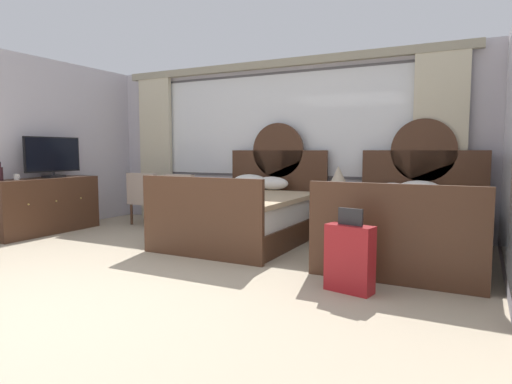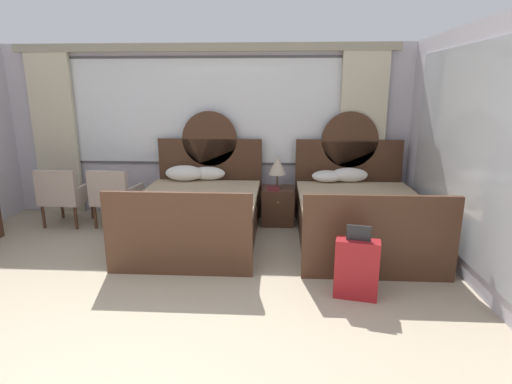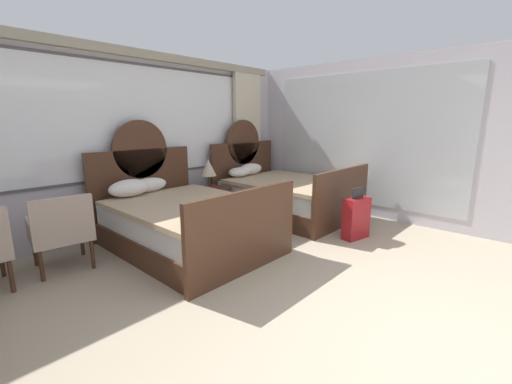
{
  "view_description": "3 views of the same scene",
  "coord_description": "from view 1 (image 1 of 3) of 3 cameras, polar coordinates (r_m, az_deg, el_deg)",
  "views": [
    {
      "loc": [
        2.94,
        -2.15,
        1.25
      ],
      "look_at": [
        0.49,
        2.63,
        0.74
      ],
      "focal_mm": 30.66,
      "sensor_mm": 36.0,
      "label": 1
    },
    {
      "loc": [
        1.18,
        -2.12,
        2.01
      ],
      "look_at": [
        0.89,
        2.7,
        0.79
      ],
      "focal_mm": 28.5,
      "sensor_mm": 36.0,
      "label": 2
    },
    {
      "loc": [
        -2.39,
        -0.41,
        1.68
      ],
      "look_at": [
        1.01,
        2.7,
        0.68
      ],
      "focal_mm": 23.18,
      "sensor_mm": 36.0,
      "label": 3
    }
  ],
  "objects": [
    {
      "name": "ground_plane",
      "position": [
        3.86,
        -25.91,
        -14.11
      ],
      "size": [
        24.0,
        24.0,
        0.0
      ],
      "primitive_type": "plane",
      "color": "tan"
    },
    {
      "name": "wall_back_window",
      "position": [
        7.14,
        2.87,
        6.88
      ],
      "size": [
        6.39,
        0.22,
        2.7
      ],
      "color": "silver",
      "rests_on": "ground_plane"
    },
    {
      "name": "wall_left",
      "position": [
        7.37,
        -29.82,
        5.45
      ],
      "size": [
        0.07,
        4.95,
        2.7
      ],
      "color": "silver",
      "rests_on": "ground_plane"
    },
    {
      "name": "bed_near_window",
      "position": [
        6.09,
        -1.24,
        -2.93
      ],
      "size": [
        1.64,
        2.24,
        1.69
      ],
      "color": "#472B1C",
      "rests_on": "ground_plane"
    },
    {
      "name": "bed_near_mirror",
      "position": [
        5.41,
        19.46,
        -4.32
      ],
      "size": [
        1.64,
        2.24,
        1.69
      ],
      "color": "#472B1C",
      "rests_on": "ground_plane"
    },
    {
      "name": "nightstand_between_beds",
      "position": [
        6.36,
        10.64,
        -3.51
      ],
      "size": [
        0.49,
        0.51,
        0.55
      ],
      "color": "#472B1C",
      "rests_on": "ground_plane"
    },
    {
      "name": "table_lamp_on_nightstand",
      "position": [
        6.34,
        10.69,
        2.05
      ],
      "size": [
        0.27,
        0.27,
        0.49
      ],
      "color": "brown",
      "rests_on": "nightstand_between_beds"
    },
    {
      "name": "book_on_nightstand",
      "position": [
        6.25,
        9.8,
        -0.94
      ],
      "size": [
        0.18,
        0.26,
        0.03
      ],
      "color": "maroon",
      "rests_on": "nightstand_between_beds"
    },
    {
      "name": "dresser_minibar",
      "position": [
        7.39,
        -25.86,
        -1.61
      ],
      "size": [
        0.53,
        1.64,
        0.84
      ],
      "color": "#472B1C",
      "rests_on": "ground_plane"
    },
    {
      "name": "tv_flatscreen",
      "position": [
        7.42,
        -24.97,
        4.21
      ],
      "size": [
        0.2,
        0.96,
        0.62
      ],
      "color": "black",
      "rests_on": "dresser_minibar"
    },
    {
      "name": "bottle_wine_dark",
      "position": [
        7.04,
        -30.39,
        2.13
      ],
      "size": [
        0.07,
        0.07,
        0.26
      ],
      "color": "black",
      "rests_on": "dresser_minibar"
    },
    {
      "name": "cup_on_dresser",
      "position": [
        7.1,
        -28.76,
        1.74
      ],
      "size": [
        0.11,
        0.08,
        0.08
      ],
      "color": "white",
      "rests_on": "dresser_minibar"
    },
    {
      "name": "armchair_by_window_left",
      "position": [
        7.16,
        -8.96,
        -0.78
      ],
      "size": [
        0.68,
        0.68,
        0.88
      ],
      "color": "#B29E8E",
      "rests_on": "ground_plane"
    },
    {
      "name": "armchair_by_window_centre",
      "position": [
        7.65,
        -13.74,
        -0.47
      ],
      "size": [
        0.62,
        0.62,
        0.88
      ],
      "color": "#B29E8E",
      "rests_on": "ground_plane"
    },
    {
      "name": "suitcase_on_floor",
      "position": [
        4.0,
        12.12,
        -8.42
      ],
      "size": [
        0.45,
        0.26,
        0.75
      ],
      "color": "maroon",
      "rests_on": "ground_plane"
    }
  ]
}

